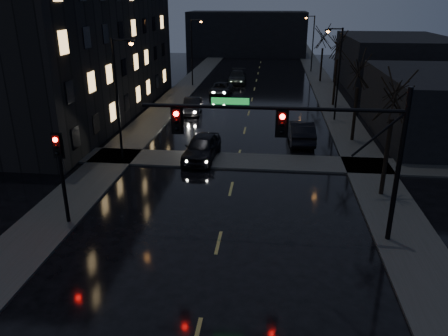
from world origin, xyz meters
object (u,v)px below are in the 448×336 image
(oncoming_car_d, at_px, (237,77))
(lead_car, at_px, (301,131))
(oncoming_car_c, at_px, (221,89))
(oncoming_car_b, at_px, (192,106))
(oncoming_car_a, at_px, (202,147))

(oncoming_car_d, bearing_deg, lead_car, -76.36)
(oncoming_car_c, relative_size, lead_car, 0.95)
(oncoming_car_b, xyz_separation_m, oncoming_car_d, (2.98, 16.42, 0.08))
(oncoming_car_a, xyz_separation_m, oncoming_car_c, (-1.21, 21.57, -0.17))
(oncoming_car_b, relative_size, oncoming_car_c, 0.91)
(oncoming_car_b, distance_m, oncoming_car_c, 9.16)
(lead_car, bearing_deg, oncoming_car_c, -67.44)
(oncoming_car_d, bearing_deg, oncoming_car_c, -101.70)
(oncoming_car_c, distance_m, oncoming_car_d, 7.52)
(oncoming_car_d, xyz_separation_m, lead_car, (6.81, -24.41, 0.03))
(oncoming_car_c, height_order, oncoming_car_d, oncoming_car_d)
(lead_car, bearing_deg, oncoming_car_b, -42.11)
(oncoming_car_c, relative_size, oncoming_car_d, 0.87)
(oncoming_car_b, height_order, oncoming_car_d, oncoming_car_d)
(oncoming_car_b, relative_size, oncoming_car_d, 0.79)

